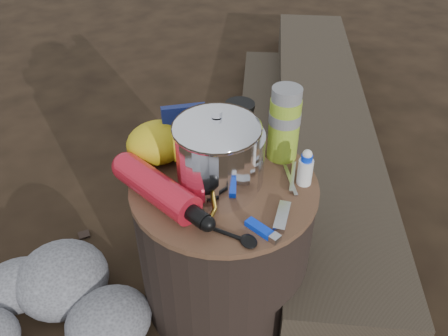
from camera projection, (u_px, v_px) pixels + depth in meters
name	position (u px, v px, depth m)	size (l,w,h in m)	color
ground	(224.00, 292.00, 1.41)	(60.00, 60.00, 0.00)	black
stump	(224.00, 243.00, 1.28)	(0.47, 0.47, 0.43)	black
log_main	(321.00, 121.00, 2.02)	(0.36, 2.16, 0.18)	#30291F
log_small	(263.00, 107.00, 2.21)	(0.20, 1.07, 0.09)	#30291F
foil_windscreen	(220.00, 157.00, 1.13)	(0.22, 0.22, 0.13)	silver
camping_pot	(217.00, 153.00, 1.08)	(0.20, 0.20, 0.20)	white
fuel_bottle	(157.00, 188.00, 1.08)	(0.07, 0.31, 0.07)	red
thermos	(284.00, 124.00, 1.18)	(0.08, 0.08, 0.20)	#8CB029
travel_mug	(239.00, 123.00, 1.27)	(0.08, 0.08, 0.12)	black
stuff_sack	(158.00, 143.00, 1.19)	(0.16, 0.13, 0.11)	gold
food_pouch	(185.00, 132.00, 1.20)	(0.11, 0.03, 0.15)	navy
lighter	(259.00, 228.00, 1.01)	(0.02, 0.09, 0.02)	#0833E0
multitool	(282.00, 216.00, 1.05)	(0.03, 0.09, 0.01)	#B0B0B6
pot_grabber	(290.00, 179.00, 1.15)	(0.03, 0.12, 0.01)	#B0B0B6
spork	(222.00, 231.00, 1.01)	(0.03, 0.14, 0.01)	black
squeeze_bottle	(305.00, 169.00, 1.12)	(0.04, 0.04, 0.09)	silver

